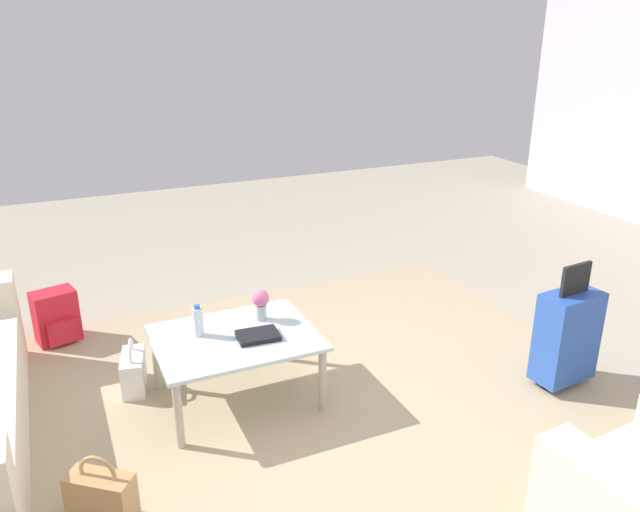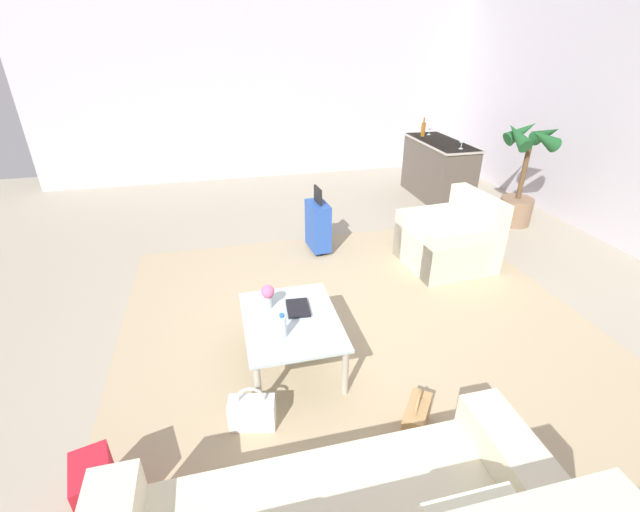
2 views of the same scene
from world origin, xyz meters
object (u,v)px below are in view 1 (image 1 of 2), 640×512
object	(u,v)px
coffee_table_book	(258,336)
flower_vase	(261,302)
suitcase_blue	(567,335)
backpack_red	(56,318)
coffee_table	(236,344)
handbag_white	(134,371)
water_bottle	(198,321)
handbag_tan	(101,495)

from	to	relation	value
coffee_table_book	flower_vase	xyz separation A→B (m)	(-0.10, -0.23, 0.11)
flower_vase	suitcase_blue	bearing A→B (deg)	154.47
suitcase_blue	backpack_red	size ratio (longest dim) A/B	2.12
coffee_table	backpack_red	xyz separation A→B (m)	(1.00, -1.29, -0.20)
flower_vase	handbag_white	xyz separation A→B (m)	(0.80, -0.24, -0.44)
flower_vase	backpack_red	world-z (taller)	flower_vase
water_bottle	backpack_red	size ratio (longest dim) A/B	0.51
coffee_table	water_bottle	bearing A→B (deg)	-26.57
water_bottle	handbag_tan	world-z (taller)	water_bottle
coffee_table	flower_vase	bearing A→B (deg)	-145.71
coffee_table	handbag_tan	bearing A→B (deg)	38.24
coffee_table_book	coffee_table	bearing A→B (deg)	-29.49
coffee_table_book	handbag_white	size ratio (longest dim) A/B	0.70
coffee_table_book	suitcase_blue	world-z (taller)	suitcase_blue
handbag_white	backpack_red	world-z (taller)	backpack_red
coffee_table	flower_vase	world-z (taller)	flower_vase
coffee_table_book	handbag_white	xyz separation A→B (m)	(0.70, -0.47, -0.34)
coffee_table_book	suitcase_blue	bearing A→B (deg)	165.95
coffee_table	suitcase_blue	world-z (taller)	suitcase_blue
handbag_tan	backpack_red	size ratio (longest dim) A/B	0.89
water_bottle	coffee_table_book	xyz separation A→B (m)	(-0.32, 0.18, -0.08)
coffee_table	suitcase_blue	size ratio (longest dim) A/B	1.15
backpack_red	flower_vase	bearing A→B (deg)	136.88
coffee_table_book	handbag_tan	size ratio (longest dim) A/B	0.70
flower_vase	handbag_white	size ratio (longest dim) A/B	0.57
suitcase_blue	handbag_white	size ratio (longest dim) A/B	2.37
suitcase_blue	backpack_red	world-z (taller)	suitcase_blue
water_bottle	flower_vase	size ratio (longest dim) A/B	1.00
flower_vase	coffee_table_book	bearing A→B (deg)	66.50
water_bottle	handbag_tan	size ratio (longest dim) A/B	0.57
suitcase_blue	coffee_table	bearing A→B (deg)	-19.29
coffee_table	handbag_white	bearing A→B (deg)	-34.03
water_bottle	coffee_table_book	world-z (taller)	water_bottle
coffee_table	backpack_red	world-z (taller)	coffee_table
coffee_table_book	handbag_white	distance (m)	0.91
water_bottle	suitcase_blue	distance (m)	2.35
coffee_table_book	handbag_tan	bearing A→B (deg)	35.84
coffee_table	flower_vase	distance (m)	0.32
coffee_table	handbag_white	world-z (taller)	coffee_table
suitcase_blue	handbag_white	world-z (taller)	suitcase_blue
water_bottle	handbag_white	distance (m)	0.63
coffee_table	water_bottle	size ratio (longest dim) A/B	4.78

